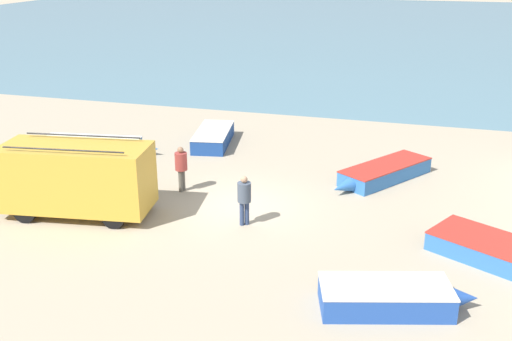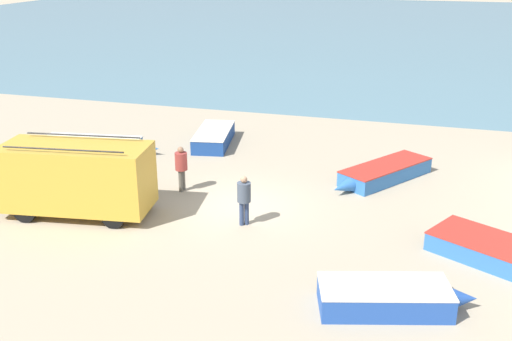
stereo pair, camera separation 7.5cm
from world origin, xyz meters
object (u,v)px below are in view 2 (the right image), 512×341
Objects in this scene: fishing_rowboat_3 at (214,136)px; fisherman_1 at (244,196)px; fishing_rowboat_2 at (390,297)px; fisherman_0 at (19,158)px; fishing_rowboat_0 at (383,173)px; fishing_rowboat_4 at (499,252)px; parked_van at (76,177)px; fishing_rowboat_1 at (97,146)px; fisherman_2 at (181,165)px.

fishing_rowboat_3 is 2.59× the size of fisherman_1.
fishing_rowboat_2 is 2.35× the size of fisherman_0.
fishing_rowboat_2 is (0.93, -8.66, 0.03)m from fishing_rowboat_0.
fisherman_1 is at bearing 170.67° from fisherman_0.
parked_van is at bearing -149.73° from fishing_rowboat_4.
fishing_rowboat_1 is at bearing -55.22° from fishing_rowboat_0.
fisherman_0 reaches higher than fishing_rowboat_2.
fishing_rowboat_2 is at bearing 156.81° from parked_van.
fisherman_1 is (-4.75, 3.52, 0.65)m from fishing_rowboat_2.
fisherman_2 reaches higher than fishing_rowboat_1.
parked_van is 5.46m from fisherman_1.
fisherman_1 is 0.98× the size of fisherman_2.
fisherman_1 is at bearing -163.72° from fishing_rowboat_3.
fishing_rowboat_0 is at bearing 33.23° from fisherman_2.
fishing_rowboat_3 reaches higher than fishing_rowboat_1.
fishing_rowboat_0 is 1.06× the size of fishing_rowboat_3.
fishing_rowboat_0 is at bearing -7.42° from fishing_rowboat_1.
fisherman_0 is at bearing 47.97° from fisherman_1.
fishing_rowboat_0 is 1.15× the size of fishing_rowboat_2.
fishing_rowboat_3 reaches higher than fishing_rowboat_4.
fishing_rowboat_4 is at bearing 34.35° from fishing_rowboat_2.
parked_van reaches higher than fisherman_0.
fisherman_1 is at bearing -153.93° from fishing_rowboat_4.
parked_van reaches higher than fishing_rowboat_0.
fishing_rowboat_2 is 2.40× the size of fisherman_1.
parked_van is 1.19× the size of fishing_rowboat_4.
fishing_rowboat_0 is (9.23, 5.87, -0.99)m from parked_van.
fisherman_0 is (-0.82, -3.92, 0.67)m from fishing_rowboat_1.
fisherman_0 is at bearing 145.79° from fishing_rowboat_2.
fishing_rowboat_0 is 8.03m from fishing_rowboat_3.
parked_van reaches higher than fishing_rowboat_3.
fishing_rowboat_4 is at bearing -3.88° from fisherman_2.
fishing_rowboat_4 is 2.60× the size of fisherman_1.
fishing_rowboat_2 is at bearing 40.28° from fishing_rowboat_0.
fisherman_1 is (8.93, -1.09, -0.02)m from fisherman_0.
fisherman_2 reaches higher than fishing_rowboat_0.
parked_van is at bearing -122.06° from fisherman_2.
fisherman_2 is (5.14, -2.94, 0.66)m from fishing_rowboat_1.
parked_van is at bearing 149.05° from fishing_rowboat_2.
parked_van is 0.99× the size of fishing_rowboat_1.
fisherman_0 is at bearing -161.74° from fisherman_2.
fishing_rowboat_4 is at bearing 174.10° from parked_van.
parked_van is 1.19× the size of fishing_rowboat_3.
fishing_rowboat_4 is at bearing -135.30° from fishing_rowboat_3.
fishing_rowboat_3 is at bearing -130.29° from fisherman_0.
fisherman_0 is (-5.14, -6.59, 0.67)m from fishing_rowboat_3.
fisherman_1 is at bearing 127.91° from fishing_rowboat_2.
fisherman_2 is (-2.97, 2.07, 0.02)m from fisherman_1.
fishing_rowboat_3 is (-8.54, 11.21, 0.01)m from fishing_rowboat_2.
fishing_rowboat_1 reaches higher than fishing_rowboat_2.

